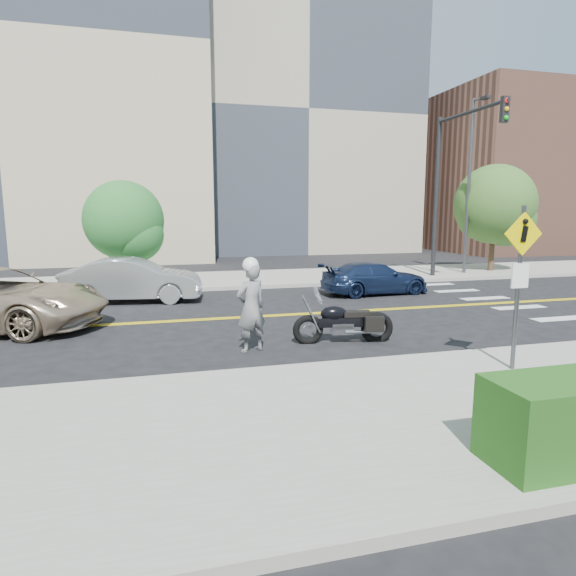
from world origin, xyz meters
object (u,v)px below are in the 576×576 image
(motorcycle, at_px, (344,313))
(parked_car_silver, at_px, (133,280))
(pedestrian_sign, at_px, (520,272))
(parked_car_blue, at_px, (375,278))
(motorcyclist, at_px, (251,305))

(motorcycle, height_order, parked_car_silver, parked_car_silver)
(pedestrian_sign, bearing_deg, parked_car_blue, 81.13)
(pedestrian_sign, height_order, motorcycle, pedestrian_sign)
(parked_car_silver, bearing_deg, motorcycle, -135.26)
(parked_car_silver, xyz_separation_m, parked_car_blue, (8.65, -0.63, -0.16))
(parked_car_silver, bearing_deg, motorcyclist, -149.97)
(pedestrian_sign, height_order, parked_car_blue, pedestrian_sign)
(parked_car_silver, distance_m, parked_car_blue, 8.67)
(parked_car_silver, relative_size, parked_car_blue, 1.11)
(pedestrian_sign, xyz_separation_m, parked_car_silver, (-7.22, 9.74, -1.21))
(pedestrian_sign, distance_m, parked_car_blue, 9.32)
(motorcycle, relative_size, parked_car_silver, 0.51)
(motorcyclist, distance_m, motorcycle, 2.26)
(motorcyclist, height_order, parked_car_blue, motorcyclist)
(motorcycle, distance_m, parked_car_blue, 7.07)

